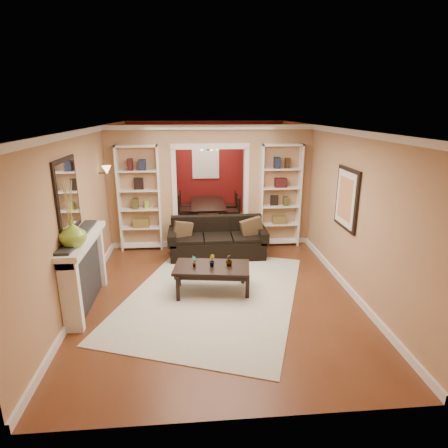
{
  "coord_description": "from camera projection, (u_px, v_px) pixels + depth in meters",
  "views": [
    {
      "loc": [
        -0.4,
        -7.02,
        3.01
      ],
      "look_at": [
        0.13,
        -0.8,
        1.09
      ],
      "focal_mm": 30.0,
      "sensor_mm": 36.0,
      "label": 1
    }
  ],
  "objects": [
    {
      "name": "floor",
      "position": [
        214.0,
        264.0,
        7.6
      ],
      "size": [
        8.0,
        8.0,
        0.0
      ],
      "primitive_type": "plane",
      "color": "brown",
      "rests_on": "ground"
    },
    {
      "name": "ceiling",
      "position": [
        213.0,
        127.0,
        6.81
      ],
      "size": [
        8.0,
        8.0,
        0.0
      ],
      "primitive_type": "plane",
      "rotation": [
        3.14,
        0.0,
        0.0
      ],
      "color": "white",
      "rests_on": "ground"
    },
    {
      "name": "wall_back",
      "position": [
        206.0,
        168.0,
        11.01
      ],
      "size": [
        8.0,
        0.0,
        8.0
      ],
      "primitive_type": "plane",
      "rotation": [
        1.57,
        0.0,
        0.0
      ],
      "color": "tan",
      "rests_on": "ground"
    },
    {
      "name": "wall_front",
      "position": [
        240.0,
        300.0,
        3.4
      ],
      "size": [
        8.0,
        0.0,
        8.0
      ],
      "primitive_type": "plane",
      "rotation": [
        -1.57,
        0.0,
        0.0
      ],
      "color": "tan",
      "rests_on": "ground"
    },
    {
      "name": "wall_left",
      "position": [
        94.0,
        202.0,
        7.02
      ],
      "size": [
        0.0,
        8.0,
        8.0
      ],
      "primitive_type": "plane",
      "rotation": [
        1.57,
        0.0,
        1.57
      ],
      "color": "tan",
      "rests_on": "ground"
    },
    {
      "name": "wall_right",
      "position": [
        327.0,
        197.0,
        7.39
      ],
      "size": [
        0.0,
        8.0,
        8.0
      ],
      "primitive_type": "plane",
      "rotation": [
        1.57,
        0.0,
        -1.57
      ],
      "color": "tan",
      "rests_on": "ground"
    },
    {
      "name": "partition_wall",
      "position": [
        210.0,
        187.0,
        8.35
      ],
      "size": [
        4.5,
        0.15,
        2.7
      ],
      "primitive_type": "cube",
      "color": "tan",
      "rests_on": "floor"
    },
    {
      "name": "red_back_panel",
      "position": [
        206.0,
        169.0,
        11.0
      ],
      "size": [
        4.44,
        0.04,
        2.64
      ],
      "primitive_type": "cube",
      "color": "maroon",
      "rests_on": "floor"
    },
    {
      "name": "dining_window",
      "position": [
        206.0,
        162.0,
        10.89
      ],
      "size": [
        0.78,
        0.03,
        0.98
      ],
      "primitive_type": "cube",
      "color": "#8CA5CC",
      "rests_on": "wall_back"
    },
    {
      "name": "area_rug",
      "position": [
        213.0,
        294.0,
        6.35
      ],
      "size": [
        3.77,
        4.42,
        0.01
      ],
      "primitive_type": "cube",
      "rotation": [
        0.0,
        0.0,
        -0.34
      ],
      "color": "beige",
      "rests_on": "floor"
    },
    {
      "name": "sofa",
      "position": [
        218.0,
        238.0,
        7.92
      ],
      "size": [
        2.06,
        0.89,
        0.8
      ],
      "primitive_type": "cube",
      "color": "black",
      "rests_on": "floor"
    },
    {
      "name": "pillow_left",
      "position": [
        183.0,
        231.0,
        7.79
      ],
      "size": [
        0.4,
        0.23,
        0.39
      ],
      "primitive_type": "cube",
      "rotation": [
        0.0,
        0.0,
        0.34
      ],
      "color": "brown",
      "rests_on": "sofa"
    },
    {
      "name": "pillow_right",
      "position": [
        252.0,
        227.0,
        7.9
      ],
      "size": [
        0.48,
        0.22,
        0.46
      ],
      "primitive_type": "cube",
      "rotation": [
        0.0,
        0.0,
        0.2
      ],
      "color": "brown",
      "rests_on": "sofa"
    },
    {
      "name": "coffee_table",
      "position": [
        212.0,
        279.0,
        6.37
      ],
      "size": [
        1.34,
        0.85,
        0.48
      ],
      "primitive_type": "cube",
      "rotation": [
        0.0,
        0.0,
        -0.14
      ],
      "color": "black",
      "rests_on": "floor"
    },
    {
      "name": "plant_left",
      "position": [
        194.0,
        261.0,
        6.25
      ],
      "size": [
        0.11,
        0.12,
        0.2
      ],
      "primitive_type": "imported",
      "rotation": [
        0.0,
        0.0,
        1.01
      ],
      "color": "#336626",
      "rests_on": "coffee_table"
    },
    {
      "name": "plant_center",
      "position": [
        212.0,
        261.0,
        6.27
      ],
      "size": [
        0.11,
        0.13,
        0.2
      ],
      "primitive_type": "imported",
      "rotation": [
        0.0,
        0.0,
        1.76
      ],
      "color": "#336626",
      "rests_on": "coffee_table"
    },
    {
      "name": "plant_right",
      "position": [
        229.0,
        260.0,
        6.3
      ],
      "size": [
        0.15,
        0.15,
        0.2
      ],
      "primitive_type": "imported",
      "rotation": [
        0.0,
        0.0,
        4.24
      ],
      "color": "#336626",
      "rests_on": "coffee_table"
    },
    {
      "name": "bookshelf_left",
      "position": [
        140.0,
        199.0,
        8.12
      ],
      "size": [
        0.9,
        0.3,
        2.3
      ],
      "primitive_type": "cube",
      "color": "white",
      "rests_on": "floor"
    },
    {
      "name": "bookshelf_right",
      "position": [
        280.0,
        196.0,
        8.37
      ],
      "size": [
        0.9,
        0.3,
        2.3
      ],
      "primitive_type": "cube",
      "color": "white",
      "rests_on": "floor"
    },
    {
      "name": "fireplace",
      "position": [
        86.0,
        272.0,
        5.83
      ],
      "size": [
        0.32,
        1.7,
        1.16
      ],
      "primitive_type": "cube",
      "color": "white",
      "rests_on": "floor"
    },
    {
      "name": "vase",
      "position": [
        72.0,
        233.0,
        5.21
      ],
      "size": [
        0.4,
        0.4,
        0.39
      ],
      "primitive_type": "imported",
      "rotation": [
        0.0,
        0.0,
        -0.08
      ],
      "color": "#87B43A",
      "rests_on": "fireplace"
    },
    {
      "name": "mirror",
      "position": [
        67.0,
        196.0,
        5.46
      ],
      "size": [
        0.03,
        0.95,
        1.1
      ],
      "primitive_type": "cube",
      "color": "silver",
      "rests_on": "wall_left"
    },
    {
      "name": "wall_sconce",
      "position": [
        104.0,
        171.0,
        7.41
      ],
      "size": [
        0.18,
        0.18,
        0.22
      ],
      "primitive_type": "cube",
      "color": "#FFE0A5",
      "rests_on": "wall_left"
    },
    {
      "name": "framed_art",
      "position": [
        346.0,
        199.0,
        6.37
      ],
      "size": [
        0.04,
        0.85,
        1.05
      ],
      "primitive_type": "cube",
      "color": "black",
      "rests_on": "wall_right"
    },
    {
      "name": "dining_table",
      "position": [
        209.0,
        213.0,
        10.22
      ],
      "size": [
        1.64,
        0.91,
        0.58
      ],
      "primitive_type": "imported",
      "rotation": [
        0.0,
        0.0,
        1.57
      ],
      "color": "black",
      "rests_on": "floor"
    },
    {
      "name": "dining_chair_nw",
      "position": [
        189.0,
        210.0,
        9.84
      ],
      "size": [
        0.52,
        0.52,
        0.93
      ],
      "primitive_type": "cube",
      "rotation": [
        0.0,
        0.0,
        1.44
      ],
      "color": "black",
      "rests_on": "floor"
    },
    {
      "name": "dining_chair_ne",
      "position": [
        230.0,
        211.0,
        9.95
      ],
      "size": [
        0.54,
        0.54,
        0.82
      ],
      "primitive_type": "cube",
      "rotation": [
        0.0,
        0.0,
        -1.14
      ],
      "color": "black",
      "rests_on": "floor"
    },
    {
      "name": "dining_chair_sw",
      "position": [
        189.0,
        206.0,
        10.42
      ],
      "size": [
        0.55,
        0.55,
        0.89
      ],
      "primitive_type": "cube",
      "rotation": [
        0.0,
        0.0,
        1.89
      ],
      "color": "black",
      "rests_on": "floor"
    },
    {
      "name": "dining_chair_se",
      "position": [
        228.0,
        206.0,
        10.52
      ],
      "size": [
        0.44,
        0.44,
        0.83
      ],
      "primitive_type": "cube",
      "rotation": [
        0.0,
        0.0,
        -1.66
      ],
      "color": "black",
      "rests_on": "floor"
    },
    {
      "name": "chandelier",
      "position": [
        207.0,
        150.0,
        9.58
      ],
      "size": [
        0.5,
        0.5,
        0.3
      ],
      "primitive_type": "cube",
      "color": "#3F301C",
      "rests_on": "ceiling"
    }
  ]
}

